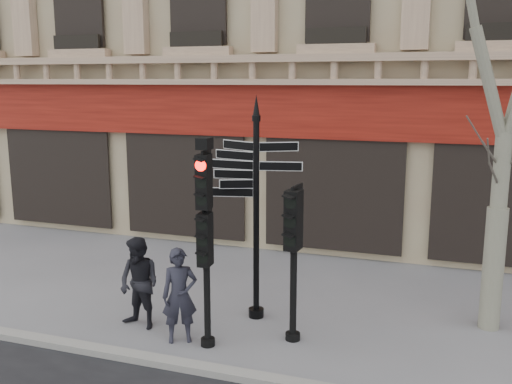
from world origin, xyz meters
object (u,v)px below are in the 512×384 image
(traffic_signal_main, at_px, (206,218))
(traffic_signal_secondary, at_px, (294,237))
(fingerpost, at_px, (256,171))
(pedestrian_a, at_px, (180,296))
(pedestrian_b, at_px, (139,283))

(traffic_signal_main, xyz_separation_m, traffic_signal_secondary, (1.28, 0.66, -0.37))
(fingerpost, relative_size, traffic_signal_secondary, 1.57)
(fingerpost, height_order, pedestrian_a, fingerpost)
(traffic_signal_secondary, bearing_deg, traffic_signal_main, -146.73)
(fingerpost, height_order, pedestrian_b, fingerpost)
(pedestrian_a, bearing_deg, fingerpost, 28.06)
(traffic_signal_main, bearing_deg, traffic_signal_secondary, 23.19)
(fingerpost, xyz_separation_m, pedestrian_a, (-0.89, -1.36, -1.95))
(traffic_signal_secondary, height_order, pedestrian_a, traffic_signal_secondary)
(traffic_signal_main, height_order, traffic_signal_secondary, traffic_signal_main)
(pedestrian_b, bearing_deg, fingerpost, 43.62)
(pedestrian_b, bearing_deg, traffic_signal_main, 1.32)
(fingerpost, height_order, traffic_signal_secondary, fingerpost)
(traffic_signal_main, relative_size, pedestrian_a, 2.14)
(pedestrian_b, bearing_deg, pedestrian_a, -3.74)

